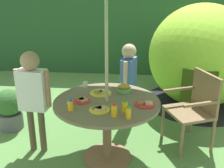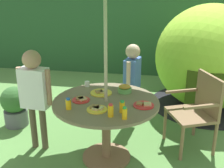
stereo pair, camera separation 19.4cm
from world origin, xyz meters
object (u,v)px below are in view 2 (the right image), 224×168
(potted_plant, at_px, (15,105))
(plate_center_back, at_px, (81,99))
(snack_bowl, at_px, (125,89))
(plate_near_left, at_px, (101,93))
(juice_bottle_far_left, at_px, (122,107))
(plate_far_right, at_px, (97,109))
(wooden_chair, at_px, (198,107))
(cup_near, at_px, (87,84))
(dome_tent, at_px, (209,58))
(juice_bottle_near_right, at_px, (111,110))
(child_in_white_shirt, at_px, (35,88))
(garden_table, at_px, (106,116))
(child_in_blue_shirt, at_px, (132,74))
(plate_mid_right, at_px, (144,105))
(juice_bottle_mid_left, at_px, (125,113))
(juice_bottle_center_front, at_px, (68,104))

(potted_plant, height_order, plate_center_back, plate_center_back)
(snack_bowl, distance_m, plate_near_left, 0.28)
(plate_near_left, xyz_separation_m, juice_bottle_far_left, (0.31, -0.45, 0.05))
(snack_bowl, xyz_separation_m, plate_far_right, (-0.22, -0.53, -0.03))
(wooden_chair, distance_m, cup_near, 1.37)
(cup_near, bearing_deg, dome_tent, 39.24)
(juice_bottle_near_right, relative_size, cup_near, 2.01)
(snack_bowl, relative_size, plate_near_left, 0.65)
(snack_bowl, distance_m, plate_center_back, 0.55)
(dome_tent, xyz_separation_m, potted_plant, (-2.75, -1.16, -0.51))
(child_in_white_shirt, height_order, plate_near_left, child_in_white_shirt)
(dome_tent, relative_size, potted_plant, 3.57)
(juice_bottle_far_left, bearing_deg, garden_table, 130.03)
(child_in_blue_shirt, height_order, child_in_white_shirt, child_in_white_shirt)
(garden_table, bearing_deg, child_in_blue_shirt, 77.91)
(wooden_chair, distance_m, juice_bottle_far_left, 1.10)
(plate_far_right, bearing_deg, wooden_chair, 31.53)
(plate_mid_right, distance_m, juice_bottle_mid_left, 0.37)
(juice_bottle_near_right, distance_m, cup_near, 0.87)
(snack_bowl, bearing_deg, child_in_blue_shirt, 87.40)
(garden_table, relative_size, plate_far_right, 5.55)
(juice_bottle_near_right, bearing_deg, potted_plant, 148.63)
(garden_table, xyz_separation_m, plate_near_left, (-0.10, 0.21, 0.19))
(child_in_blue_shirt, relative_size, child_in_white_shirt, 0.94)
(wooden_chair, bearing_deg, child_in_blue_shirt, -142.66)
(potted_plant, height_order, plate_mid_right, plate_mid_right)
(juice_bottle_mid_left, bearing_deg, juice_bottle_far_left, 106.81)
(potted_plant, xyz_separation_m, snack_bowl, (1.59, -0.29, 0.46))
(juice_bottle_near_right, height_order, juice_bottle_mid_left, juice_bottle_near_right)
(potted_plant, relative_size, juice_bottle_near_right, 4.39)
(dome_tent, height_order, child_in_white_shirt, dome_tent)
(snack_bowl, bearing_deg, juice_bottle_center_front, -132.37)
(dome_tent, bearing_deg, potted_plant, -145.60)
(child_in_blue_shirt, xyz_separation_m, juice_bottle_center_front, (-0.53, -1.18, 0.04))
(wooden_chair, xyz_separation_m, plate_mid_right, (-0.63, -0.49, 0.21))
(plate_near_left, distance_m, juice_bottle_near_right, 0.60)
(child_in_white_shirt, distance_m, plate_mid_right, 1.27)
(garden_table, bearing_deg, juice_bottle_center_front, -142.04)
(child_in_blue_shirt, distance_m, cup_near, 0.73)
(snack_bowl, bearing_deg, juice_bottle_near_right, -95.04)
(plate_mid_right, bearing_deg, plate_far_right, -159.06)
(child_in_white_shirt, relative_size, juice_bottle_far_left, 9.87)
(juice_bottle_center_front, bearing_deg, plate_far_right, 5.54)
(plate_center_back, bearing_deg, wooden_chair, 19.56)
(wooden_chair, distance_m, child_in_blue_shirt, 1.00)
(plate_far_right, xyz_separation_m, juice_bottle_near_right, (0.16, -0.12, 0.05))
(wooden_chair, height_order, plate_near_left, wooden_chair)
(child_in_white_shirt, distance_m, juice_bottle_far_left, 1.11)
(dome_tent, height_order, plate_mid_right, dome_tent)
(plate_center_back, height_order, juice_bottle_center_front, juice_bottle_center_front)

